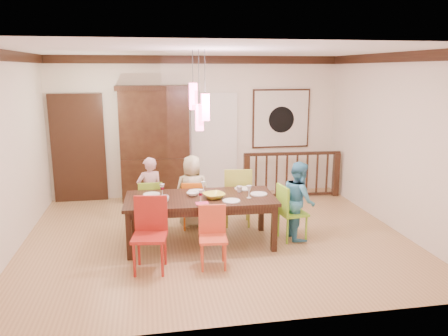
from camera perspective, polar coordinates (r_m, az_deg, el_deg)
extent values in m
plane|color=#AD8353|center=(7.10, -1.03, -8.96)|extent=(6.00, 6.00, 0.00)
plane|color=white|center=(6.61, -1.13, 15.11)|extent=(6.00, 6.00, 0.00)
plane|color=silver|center=(9.15, -3.51, 5.34)|extent=(6.00, 0.00, 6.00)
plane|color=silver|center=(6.92, -26.46, 1.60)|extent=(0.00, 5.00, 5.00)
plane|color=silver|center=(7.75, 21.44, 3.12)|extent=(0.00, 5.00, 5.00)
cube|color=black|center=(9.21, -18.45, 2.23)|extent=(1.04, 0.07, 2.24)
cube|color=silver|center=(9.23, -1.29, 2.90)|extent=(0.97, 0.05, 2.22)
cube|color=black|center=(9.48, 7.44, 6.42)|extent=(1.25, 0.04, 1.25)
cube|color=silver|center=(9.45, 7.49, 6.41)|extent=(1.18, 0.02, 1.18)
cylinder|color=black|center=(9.44, 7.51, 6.27)|extent=(0.56, 0.01, 0.56)
cube|color=#FF4C82|center=(6.38, -4.05, 9.32)|extent=(0.11, 0.11, 0.38)
cylinder|color=black|center=(6.37, -4.11, 13.10)|extent=(0.01, 0.01, 0.46)
cube|color=#FF4C82|center=(6.31, -2.47, 7.94)|extent=(0.11, 0.11, 0.38)
cylinder|color=black|center=(6.29, -2.51, 12.44)|extent=(0.01, 0.01, 0.61)
cube|color=#FF4C82|center=(6.36, -3.24, 6.61)|extent=(0.11, 0.11, 0.38)
cylinder|color=black|center=(6.33, -3.30, 11.75)|extent=(0.01, 0.01, 0.76)
cube|color=black|center=(6.61, -3.10, -4.01)|extent=(2.28, 1.10, 0.05)
cube|color=black|center=(7.10, -11.94, -6.26)|extent=(0.08, 0.08, 0.70)
cube|color=black|center=(7.31, 4.70, -5.45)|extent=(0.08, 0.08, 0.70)
cube|color=black|center=(6.29, -12.17, -8.79)|extent=(0.08, 0.08, 0.70)
cube|color=black|center=(6.53, 6.62, -7.76)|extent=(0.08, 0.08, 0.70)
cube|color=black|center=(7.06, -3.54, -3.55)|extent=(2.05, 0.11, 0.10)
cube|color=black|center=(6.20, -2.59, -5.86)|extent=(2.05, 0.11, 0.10)
cube|color=#85B629|center=(7.37, -9.56, -4.91)|extent=(0.40, 0.40, 0.04)
cube|color=#85B629|center=(7.30, -9.62, -3.19)|extent=(0.39, 0.05, 0.42)
cylinder|color=#85B629|center=(7.29, -10.72, -6.91)|extent=(0.03, 0.03, 0.40)
cylinder|color=#85B629|center=(7.29, -8.24, -6.82)|extent=(0.03, 0.03, 0.40)
cylinder|color=#85B629|center=(7.59, -10.70, -6.13)|extent=(0.03, 0.03, 0.40)
cylinder|color=#85B629|center=(7.59, -8.32, -6.04)|extent=(0.03, 0.03, 0.40)
cube|color=orange|center=(7.39, -4.02, -4.85)|extent=(0.41, 0.41, 0.04)
cube|color=orange|center=(7.33, -4.05, -3.20)|extent=(0.37, 0.08, 0.41)
cylinder|color=orange|center=(7.30, -5.05, -6.78)|extent=(0.03, 0.03, 0.39)
cylinder|color=orange|center=(7.33, -2.69, -6.66)|extent=(0.03, 0.03, 0.39)
cylinder|color=orange|center=(7.58, -5.25, -6.02)|extent=(0.03, 0.03, 0.39)
cylinder|color=orange|center=(7.61, -2.98, -5.91)|extent=(0.03, 0.03, 0.39)
cube|color=#99A632|center=(7.51, 1.76, -3.77)|extent=(0.52, 0.52, 0.04)
cube|color=#99A632|center=(7.44, 1.78, -1.75)|extent=(0.46, 0.11, 0.50)
cylinder|color=#99A632|center=(7.38, 0.62, -6.12)|extent=(0.04, 0.04, 0.48)
cylinder|color=#99A632|center=(7.45, 3.45, -5.95)|extent=(0.04, 0.04, 0.48)
cylinder|color=#99A632|center=(7.73, 0.11, -5.24)|extent=(0.04, 0.04, 0.48)
cylinder|color=#99A632|center=(7.80, 2.81, -5.09)|extent=(0.04, 0.04, 0.48)
cube|color=#A8221A|center=(5.89, -9.70, -8.89)|extent=(0.50, 0.50, 0.04)
cube|color=#A8221A|center=(5.80, -9.80, -6.46)|extent=(0.44, 0.11, 0.49)
cylinder|color=#A8221A|center=(5.82, -11.40, -11.82)|extent=(0.04, 0.04, 0.46)
cylinder|color=#A8221A|center=(5.82, -7.79, -11.69)|extent=(0.04, 0.04, 0.46)
cylinder|color=#A8221A|center=(6.15, -11.33, -10.44)|extent=(0.04, 0.04, 0.46)
cylinder|color=#A8221A|center=(6.15, -7.93, -10.31)|extent=(0.04, 0.04, 0.46)
cube|color=#D84C2D|center=(5.95, -1.44, -9.24)|extent=(0.40, 0.40, 0.04)
cube|color=#D84C2D|center=(5.87, -1.45, -7.23)|extent=(0.38, 0.07, 0.41)
cylinder|color=#D84C2D|center=(5.87, -2.69, -11.73)|extent=(0.03, 0.03, 0.39)
cylinder|color=#D84C2D|center=(5.91, 0.28, -11.53)|extent=(0.03, 0.03, 0.39)
cylinder|color=#D84C2D|center=(6.15, -3.06, -10.57)|extent=(0.03, 0.03, 0.39)
cylinder|color=#D84C2D|center=(6.19, -0.23, -10.39)|extent=(0.03, 0.03, 0.39)
cube|color=#84CE2B|center=(6.96, 8.95, -5.84)|extent=(0.45, 0.45, 0.04)
cube|color=#84CE2B|center=(6.89, 9.02, -3.97)|extent=(0.09, 0.40, 0.44)
cylinder|color=#84CE2B|center=(6.84, 8.03, -8.10)|extent=(0.03, 0.03, 0.42)
cylinder|color=#84CE2B|center=(6.94, 10.60, -7.87)|extent=(0.03, 0.03, 0.42)
cylinder|color=#84CE2B|center=(7.13, 7.23, -7.20)|extent=(0.03, 0.03, 0.42)
cylinder|color=#84CE2B|center=(7.23, 9.70, -7.00)|extent=(0.03, 0.03, 0.42)
cube|color=black|center=(9.07, -8.86, -1.35)|extent=(1.37, 0.44, 0.88)
cube|color=black|center=(8.89, -9.11, 5.74)|extent=(1.37, 0.40, 1.37)
cube|color=black|center=(9.07, -9.13, 5.88)|extent=(1.18, 0.02, 1.18)
cube|color=black|center=(8.83, -9.27, 10.28)|extent=(1.47, 0.44, 0.10)
cube|color=black|center=(8.96, 3.02, -1.26)|extent=(0.13, 0.13, 0.92)
cube|color=black|center=(9.57, 14.29, -0.74)|extent=(0.13, 0.13, 0.92)
cube|color=black|center=(9.12, 8.94, 1.87)|extent=(2.04, 0.19, 0.06)
cube|color=black|center=(9.33, 8.76, -3.45)|extent=(1.92, 0.17, 0.05)
imported|color=beige|center=(7.46, -9.65, -3.16)|extent=(0.50, 0.39, 1.21)
imported|color=beige|center=(7.40, -4.15, -3.05)|extent=(0.62, 0.41, 1.23)
imported|color=#4497C0|center=(6.98, 9.76, -4.17)|extent=(0.48, 0.61, 1.24)
imported|color=yellow|center=(6.53, -1.32, -3.62)|extent=(0.40, 0.40, 0.08)
imported|color=white|center=(6.66, -4.13, -3.40)|extent=(0.22, 0.22, 0.06)
imported|color=silver|center=(6.37, -7.78, -4.03)|extent=(0.14, 0.14, 0.10)
imported|color=silver|center=(6.85, 2.02, -2.77)|extent=(0.13, 0.13, 0.09)
cylinder|color=white|center=(6.79, -9.43, -3.42)|extent=(0.26, 0.26, 0.01)
cylinder|color=white|center=(6.88, -3.63, -3.06)|extent=(0.26, 0.26, 0.01)
cylinder|color=white|center=(7.03, 2.45, -2.69)|extent=(0.26, 0.26, 0.01)
cylinder|color=white|center=(6.22, -9.07, -4.91)|extent=(0.26, 0.26, 0.01)
cylinder|color=white|center=(6.38, 0.98, -4.31)|extent=(0.26, 0.26, 0.01)
cylinder|color=white|center=(6.74, 4.57, -3.40)|extent=(0.26, 0.26, 0.01)
cube|color=#D83359|center=(6.26, -2.87, -4.65)|extent=(0.18, 0.14, 0.01)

